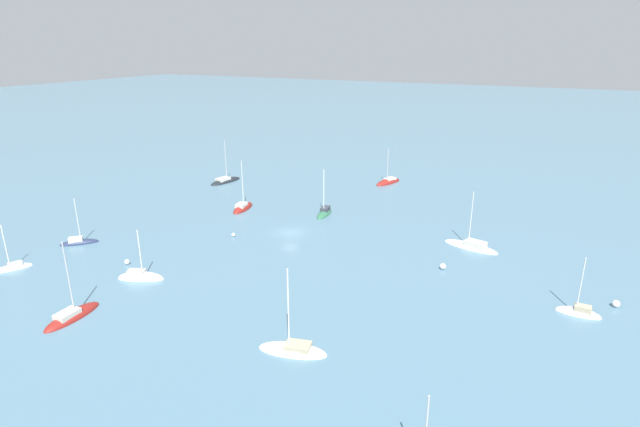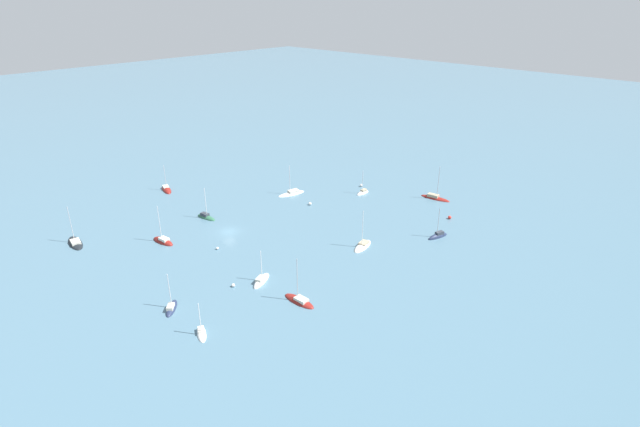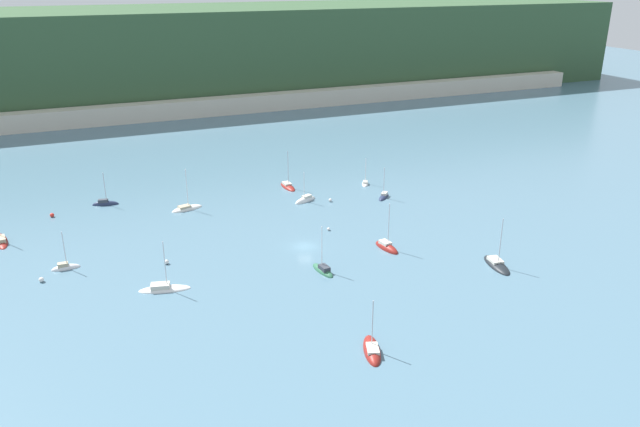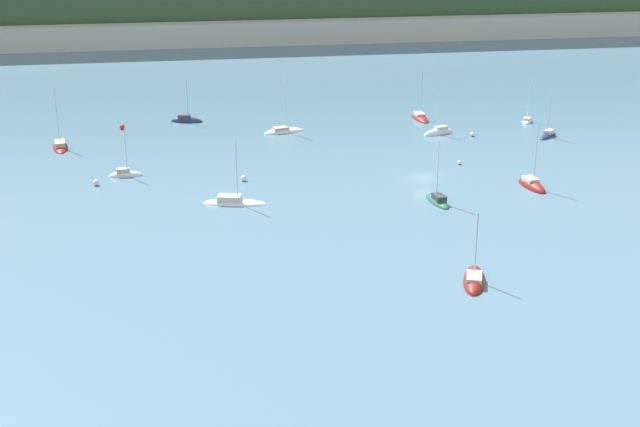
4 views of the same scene
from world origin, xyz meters
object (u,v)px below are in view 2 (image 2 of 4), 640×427
Objects in this scene: sailboat_1 at (206,217)px; sailboat_12 at (202,334)px; mooring_buoy_1 at (361,185)px; mooring_buoy_3 at (233,285)px; mooring_buoy_2 at (217,248)px; sailboat_4 at (363,246)px; sailboat_7 at (261,281)px; sailboat_6 at (363,193)px; sailboat_10 at (167,190)px; sailboat_2 at (299,301)px; sailboat_9 at (163,242)px; sailboat_3 at (292,194)px; sailboat_0 at (438,237)px; mooring_buoy_4 at (310,204)px; sailboat_5 at (75,243)px; sailboat_8 at (171,308)px; sailboat_11 at (435,198)px; mooring_buoy_0 at (450,217)px.

sailboat_1 reaches higher than sailboat_12.
mooring_buoy_1 reaches higher than mooring_buoy_3.
mooring_buoy_2 is (51.00, 1.37, -0.11)m from mooring_buoy_1.
sailboat_7 is (24.69, -5.08, 0.01)m from sailboat_4.
sailboat_10 is (36.06, -41.78, -0.05)m from sailboat_6.
sailboat_2 is at bearing -1.47° from sailboat_4.
sailboat_9 is 16.47× the size of mooring_buoy_2.
sailboat_3 is 45.50m from sailboat_7.
sailboat_3 is 1.31× the size of sailboat_12.
sailboat_0 reaches higher than mooring_buoy_4.
sailboat_0 is at bearing -98.08° from sailboat_2.
sailboat_5 reaches higher than sailboat_7.
sailboat_0 is 60.07m from sailboat_8.
sailboat_7 reaches higher than sailboat_12.
sailboat_2 is 0.96× the size of sailboat_11.
sailboat_11 is (-19.57, -12.78, 0.03)m from sailboat_0.
sailboat_11 is at bearing 142.24° from sailboat_3.
mooring_buoy_3 is (-11.94, 2.16, 0.23)m from sailboat_8.
sailboat_9 is 1.44× the size of sailboat_12.
mooring_buoy_2 is at bearing -24.91° from sailboat_0.
sailboat_0 is at bearing -64.44° from sailboat_11.
sailboat_11 is 1.45× the size of sailboat_12.
mooring_buoy_2 is at bearing 59.94° from sailboat_7.
mooring_buoy_1 is at bearing -97.67° from sailboat_5.
sailboat_9 reaches higher than sailboat_12.
sailboat_3 reaches higher than sailboat_7.
mooring_buoy_1 is at bearing 163.15° from sailboat_3.
sailboat_12 is at bearing 17.25° from sailboat_6.
mooring_buoy_4 is (-31.32, -2.62, 0.10)m from mooring_buoy_2.
sailboat_12 is at bearing 5.41° from sailboat_0.
sailboat_0 is 34.83m from mooring_buoy_4.
sailboat_3 reaches higher than mooring_buoy_4.
sailboat_1 is at bearing 5.00° from sailboat_3.
mooring_buoy_3 is at bearing 13.32° from sailboat_6.
sailboat_2 is at bearing 86.47° from mooring_buoy_2.
mooring_buoy_0 is (-50.47, 1.23, 0.32)m from sailboat_2.
sailboat_0 is at bearing 101.33° from mooring_buoy_4.
sailboat_2 is at bearing -19.99° from sailboat_1.
sailboat_3 reaches higher than sailboat_10.
sailboat_9 reaches higher than sailboat_8.
mooring_buoy_1 is (-52.96, -18.34, 0.32)m from sailboat_7.
sailboat_0 is 43.53m from sailboat_3.
sailboat_5 is at bearing 17.60° from sailboat_2.
sailboat_5 reaches higher than sailboat_9.
mooring_buoy_3 is (64.56, -4.24, 0.21)m from sailboat_11.
sailboat_10 is 10.14× the size of mooring_buoy_1.
sailboat_2 is at bearing 42.05° from mooring_buoy_4.
sailboat_7 is 58.04m from sailboat_10.
sailboat_2 is 0.97× the size of sailboat_9.
sailboat_1 reaches higher than sailboat_6.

